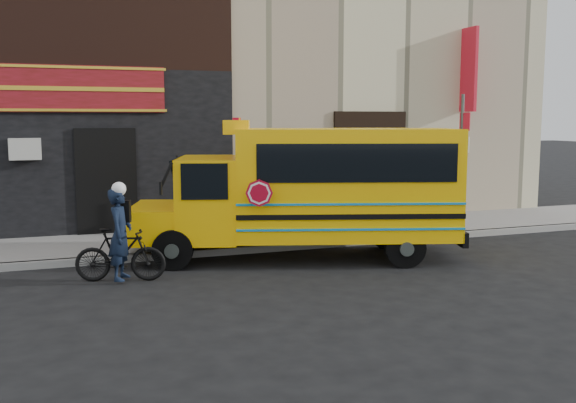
{
  "coord_description": "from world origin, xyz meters",
  "views": [
    {
      "loc": [
        -4.31,
        -10.79,
        2.95
      ],
      "look_at": [
        0.25,
        1.85,
        1.21
      ],
      "focal_mm": 40.0,
      "sensor_mm": 36.0,
      "label": 1
    }
  ],
  "objects_px": {
    "school_bus": "(313,188)",
    "sign_pole": "(461,160)",
    "cyclist": "(120,237)",
    "bicycle": "(120,255)"
  },
  "relations": [
    {
      "from": "bicycle",
      "to": "cyclist",
      "type": "bearing_deg",
      "value": -157.23
    },
    {
      "from": "school_bus",
      "to": "cyclist",
      "type": "xyz_separation_m",
      "value": [
        -4.03,
        -0.71,
        -0.67
      ]
    },
    {
      "from": "bicycle",
      "to": "cyclist",
      "type": "xyz_separation_m",
      "value": [
        0.01,
        -0.07,
        0.34
      ]
    },
    {
      "from": "bicycle",
      "to": "sign_pole",
      "type": "bearing_deg",
      "value": -62.96
    },
    {
      "from": "school_bus",
      "to": "cyclist",
      "type": "height_order",
      "value": "school_bus"
    },
    {
      "from": "school_bus",
      "to": "cyclist",
      "type": "bearing_deg",
      "value": -170.02
    },
    {
      "from": "sign_pole",
      "to": "cyclist",
      "type": "relative_size",
      "value": 2.12
    },
    {
      "from": "school_bus",
      "to": "sign_pole",
      "type": "bearing_deg",
      "value": 11.98
    },
    {
      "from": "school_bus",
      "to": "bicycle",
      "type": "bearing_deg",
      "value": -170.95
    },
    {
      "from": "school_bus",
      "to": "sign_pole",
      "type": "relative_size",
      "value": 2.04
    }
  ]
}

